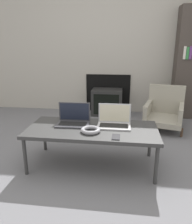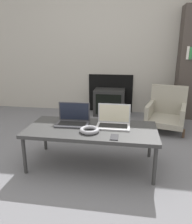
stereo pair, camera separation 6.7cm
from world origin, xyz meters
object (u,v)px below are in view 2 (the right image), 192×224
phone (114,137)px  armchair (167,110)px  laptop_right (113,121)px  laptop_left (73,119)px  tv (109,102)px  headphones (90,130)px

phone → armchair: armchair is taller
laptop_right → armchair: (0.73, 1.16, -0.18)m
phone → laptop_right: bearing=96.2°
laptop_left → phone: bearing=-35.4°
laptop_left → tv: 1.77m
phone → laptop_left: bearing=146.6°
phone → armchair: size_ratio=0.18×
headphones → armchair: armchair is taller
tv → phone: bearing=-83.2°
headphones → tv: tv is taller
laptop_right → armchair: bearing=58.2°
tv → armchair: bearing=-31.7°
laptop_left → headphones: (0.22, -0.21, -0.03)m
laptop_right → phone: laptop_right is taller
phone → armchair: 1.63m
laptop_right → tv: 1.77m
headphones → phone: headphones is taller
laptop_left → armchair: 1.66m
laptop_right → tv: size_ratio=0.63×
headphones → laptop_left: bearing=136.6°
laptop_left → headphones: laptop_left is taller
laptop_left → headphones: 0.31m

